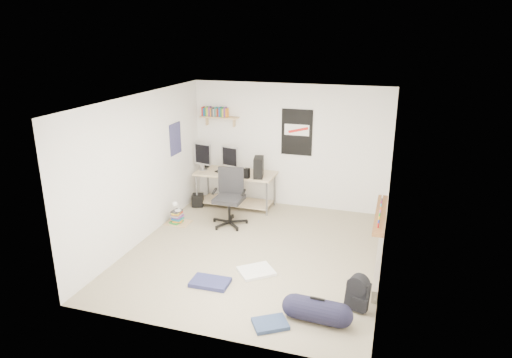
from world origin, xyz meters
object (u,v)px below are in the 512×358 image
(desk, at_px, (236,190))
(backpack, at_px, (358,295))
(book_stack, at_px, (178,216))
(duffel_bag, at_px, (317,312))
(office_chair, at_px, (229,200))

(desk, bearing_deg, backpack, -51.81)
(book_stack, bearing_deg, duffel_bag, -36.35)
(desk, bearing_deg, office_chair, -82.29)
(desk, height_order, office_chair, office_chair)
(desk, height_order, backpack, desk)
(desk, relative_size, backpack, 4.32)
(desk, distance_m, book_stack, 1.39)
(office_chair, bearing_deg, desk, 92.40)
(office_chair, bearing_deg, backpack, -48.70)
(office_chair, xyz_separation_m, book_stack, (-0.95, -0.23, -0.34))
(desk, relative_size, book_stack, 3.91)
(duffel_bag, bearing_deg, book_stack, 147.55)
(backpack, bearing_deg, book_stack, 170.12)
(backpack, bearing_deg, office_chair, 158.81)
(book_stack, bearing_deg, desk, 56.89)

